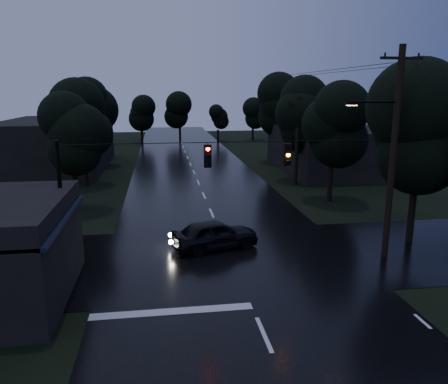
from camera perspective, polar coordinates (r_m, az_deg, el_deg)
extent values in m
cube|color=black|center=(38.80, -3.37, 1.22)|extent=(12.00, 120.00, 0.02)
cube|color=black|center=(21.63, 0.88, -8.58)|extent=(60.00, 9.00, 0.02)
cube|color=black|center=(17.90, -20.17, -3.26)|extent=(0.30, 7.00, 0.15)
cylinder|color=black|center=(15.79, -22.59, -12.27)|extent=(0.10, 0.10, 3.00)
cylinder|color=black|center=(21.25, -18.74, -5.41)|extent=(0.10, 0.10, 3.00)
cube|color=#E7BB5C|center=(16.73, -21.17, -7.00)|extent=(0.06, 1.60, 0.50)
cube|color=#E7BB5C|center=(19.24, -19.45, -4.27)|extent=(0.06, 1.20, 0.50)
cube|color=black|center=(45.61, 14.01, 5.45)|extent=(10.00, 14.00, 4.40)
cube|color=black|center=(49.34, -20.99, 5.88)|extent=(10.00, 16.00, 5.00)
cylinder|color=black|center=(21.88, 21.21, 4.36)|extent=(0.30, 0.30, 10.00)
cube|color=black|center=(21.72, 22.20, 15.89)|extent=(2.00, 0.12, 0.12)
cylinder|color=black|center=(21.16, 19.13, 11.07)|extent=(2.20, 0.10, 0.10)
cube|color=black|center=(20.68, 16.36, 11.08)|extent=(0.60, 0.25, 0.18)
cube|color=#FFB266|center=(20.69, 16.34, 10.81)|extent=(0.45, 0.18, 0.03)
cylinder|color=black|center=(37.88, 9.51, 6.52)|extent=(0.30, 0.30, 7.50)
cube|color=black|center=(37.66, 9.70, 11.28)|extent=(2.00, 0.12, 0.12)
cylinder|color=black|center=(19.95, -20.40, -2.24)|extent=(0.18, 0.18, 6.00)
cylinder|color=black|center=(19.23, 1.42, 6.55)|extent=(15.00, 0.03, 0.03)
cube|color=black|center=(19.15, -2.15, 4.71)|extent=(0.32, 0.25, 1.00)
sphere|color=#FF0C07|center=(19.00, -2.10, 4.64)|extent=(0.18, 0.18, 0.18)
cube|color=black|center=(19.86, 8.27, 4.88)|extent=(0.32, 0.25, 1.00)
sphere|color=orange|center=(19.71, 8.40, 4.82)|extent=(0.18, 0.18, 0.18)
cylinder|color=black|center=(25.55, 23.26, -2.94)|extent=(0.36, 0.36, 2.80)
sphere|color=black|center=(24.89, 23.97, 4.61)|extent=(4.48, 4.48, 4.48)
sphere|color=black|center=(24.76, 24.23, 7.35)|extent=(4.48, 4.48, 4.48)
sphere|color=black|center=(24.69, 24.49, 10.12)|extent=(4.48, 4.48, 4.48)
cylinder|color=black|center=(31.13, -18.79, -0.15)|extent=(0.36, 0.36, 2.45)
sphere|color=black|center=(30.62, -19.20, 5.28)|extent=(3.92, 3.92, 3.92)
sphere|color=black|center=(30.51, -19.35, 7.23)|extent=(3.92, 3.92, 3.92)
sphere|color=black|center=(30.43, -19.50, 9.19)|extent=(3.92, 3.92, 3.92)
cylinder|color=black|center=(38.94, -17.63, 2.63)|extent=(0.36, 0.36, 2.62)
sphere|color=black|center=(38.52, -17.96, 7.29)|extent=(4.20, 4.20, 4.20)
sphere|color=black|center=(38.44, -18.08, 8.96)|extent=(4.20, 4.20, 4.20)
sphere|color=black|center=(38.38, -18.20, 10.63)|extent=(4.20, 4.20, 4.20)
cylinder|color=black|center=(48.78, -16.52, 4.83)|extent=(0.36, 0.36, 2.80)
sphere|color=black|center=(48.44, -16.78, 8.81)|extent=(4.48, 4.48, 4.48)
sphere|color=black|center=(48.38, -16.88, 10.22)|extent=(4.48, 4.48, 4.48)
sphere|color=black|center=(48.34, -16.97, 11.64)|extent=(4.48, 4.48, 4.48)
cylinder|color=black|center=(32.93, 13.67, 1.04)|extent=(0.36, 0.36, 2.62)
sphere|color=black|center=(32.43, 13.98, 6.56)|extent=(4.20, 4.20, 4.20)
sphere|color=black|center=(32.33, 14.09, 8.54)|extent=(4.20, 4.20, 4.20)
sphere|color=black|center=(32.27, 14.20, 10.52)|extent=(4.20, 4.20, 4.20)
cylinder|color=black|center=(40.49, 10.29, 3.55)|extent=(0.36, 0.36, 2.80)
sphere|color=black|center=(40.08, 10.49, 8.34)|extent=(4.48, 4.48, 4.48)
sphere|color=black|center=(40.00, 10.56, 10.06)|extent=(4.48, 4.48, 4.48)
sphere|color=black|center=(39.96, 10.63, 11.77)|extent=(4.48, 4.48, 4.48)
cylinder|color=black|center=(50.11, 7.33, 5.57)|extent=(0.36, 0.36, 2.97)
sphere|color=black|center=(49.77, 7.45, 9.69)|extent=(4.76, 4.76, 4.76)
sphere|color=black|center=(49.71, 7.49, 11.16)|extent=(4.76, 4.76, 4.76)
sphere|color=black|center=(49.68, 7.54, 12.63)|extent=(4.76, 4.76, 4.76)
imported|color=black|center=(22.62, -1.20, -5.53)|extent=(4.80, 2.88, 1.53)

